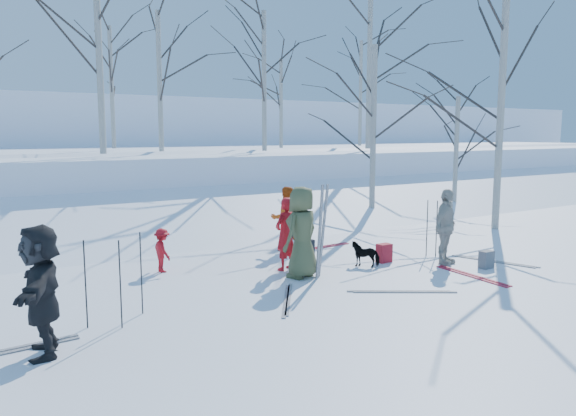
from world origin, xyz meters
TOP-DOWN VIEW (x-y plane):
  - ground at (0.00, 0.00)m, footprint 120.00×120.00m
  - snow_ramp at (0.00, 7.00)m, footprint 70.00×9.49m
  - snow_plateau at (0.00, 17.00)m, footprint 70.00×18.00m
  - far_hill at (0.00, 38.00)m, footprint 90.00×30.00m
  - skier_olive_center at (-0.23, 0.63)m, footprint 1.05×0.87m
  - skier_red_north at (-0.17, 1.34)m, footprint 0.66×0.55m
  - skier_redor_behind at (0.91, 3.00)m, footprint 0.94×0.85m
  - skier_red_seated at (-2.44, 2.57)m, footprint 0.38×0.62m
  - skier_cream_east at (3.09, -0.14)m, footprint 1.07×0.74m
  - skier_grey_west at (-5.32, -0.83)m, footprint 0.85×1.69m
  - dog at (1.49, 0.67)m, footprint 0.64×0.67m
  - upright_ski_left at (0.01, 0.35)m, footprint 0.11×0.17m
  - upright_ski_right at (0.15, 0.42)m, footprint 0.14×0.23m
  - ski_pair_a at (4.22, -0.60)m, footprint 1.25×2.01m
  - ski_pair_b at (2.74, -1.18)m, footprint 0.53×1.93m
  - ski_pair_c at (-1.32, -0.53)m, footprint 1.98×2.09m
  - ski_pair_d at (-5.75, -0.47)m, footprint 0.46×1.93m
  - ski_pair_e at (1.78, 2.80)m, footprint 0.45×1.93m
  - ski_pair_f at (0.72, -1.25)m, footprint 1.94×2.08m
  - ski_pole_a at (-4.17, -0.37)m, footprint 0.02×0.02m
  - ski_pole_b at (0.72, 2.44)m, footprint 0.02×0.02m
  - ski_pole_c at (3.45, 0.45)m, footprint 0.02×0.02m
  - ski_pole_d at (3.35, 0.65)m, footprint 0.02×0.02m
  - ski_pole_e at (-4.60, -0.09)m, footprint 0.02×0.02m
  - ski_pole_f at (-3.69, 0.12)m, footprint 0.02×0.02m
  - backpack_red at (2.08, 0.73)m, footprint 0.32×0.22m
  - backpack_grey at (3.55, -0.89)m, footprint 0.30×0.20m
  - backpack_dark at (0.93, 2.16)m, footprint 0.34×0.24m
  - birch_plateau_b at (9.94, 10.47)m, footprint 6.23×6.23m
  - birch_plateau_c at (4.62, 10.39)m, footprint 4.28×4.28m
  - birch_plateau_e at (-1.47, 10.65)m, footprint 5.65×5.65m
  - birch_plateau_g at (7.25, 13.37)m, footprint 3.40×3.40m
  - birch_plateau_h at (13.05, 14.74)m, footprint 4.42×4.42m
  - birch_plateau_i at (0.59, 16.73)m, footprint 4.30×4.30m
  - birch_plateau_j at (0.96, 11.75)m, footprint 4.17×4.17m
  - birch_edge_b at (7.95, 2.21)m, footprint 5.47×5.47m
  - birch_edge_c at (9.77, 5.39)m, footprint 3.53×3.53m
  - birch_edge_e at (5.91, 5.53)m, footprint 4.60×4.60m

SIDE VIEW (x-z plane):
  - ground at x=0.00m, z-range 0.00..0.00m
  - ski_pair_a at x=4.22m, z-range 0.00..0.02m
  - ski_pair_b at x=2.74m, z-range 0.00..0.02m
  - ski_pair_c at x=-1.32m, z-range 0.00..0.02m
  - ski_pair_d at x=-5.75m, z-range 0.00..0.02m
  - ski_pair_e at x=1.78m, z-range 0.00..0.02m
  - ski_pair_f at x=0.72m, z-range 0.00..0.02m
  - snow_ramp at x=0.00m, z-range -1.91..2.21m
  - backpack_grey at x=3.55m, z-range 0.00..0.38m
  - backpack_dark at x=0.93m, z-range 0.00..0.40m
  - backpack_red at x=2.08m, z-range 0.00..0.42m
  - dog at x=1.49m, z-range 0.00..0.54m
  - skier_red_seated at x=-2.44m, z-range 0.00..0.92m
  - ski_pole_a at x=-4.17m, z-range 0.00..1.34m
  - ski_pole_b at x=0.72m, z-range 0.00..1.34m
  - ski_pole_c at x=3.45m, z-range 0.00..1.34m
  - ski_pole_d at x=3.35m, z-range 0.00..1.34m
  - ski_pole_e at x=-4.60m, z-range 0.00..1.34m
  - ski_pole_f at x=-3.69m, z-range 0.00..1.34m
  - skier_red_north at x=-0.17m, z-range 0.00..1.56m
  - skier_redor_behind at x=0.91m, z-range 0.00..1.59m
  - skier_cream_east at x=3.09m, z-range 0.00..1.68m
  - skier_grey_west at x=-5.32m, z-range 0.00..1.75m
  - skier_olive_center at x=-0.23m, z-range 0.00..1.85m
  - upright_ski_left at x=0.01m, z-range 0.00..1.90m
  - upright_ski_right at x=0.15m, z-range 0.00..1.90m
  - snow_plateau at x=0.00m, z-range -0.10..2.10m
  - far_hill at x=0.00m, z-range -1.00..5.00m
  - birch_edge_c at x=9.77m, z-range 0.00..4.19m
  - birch_edge_e at x=5.91m, z-range 0.00..5.71m
  - birch_edge_b at x=7.95m, z-range 0.00..6.96m
  - birch_plateau_g at x=7.25m, z-range 2.20..6.20m
  - birch_plateau_j at x=0.96m, z-range 2.20..7.30m
  - birch_plateau_c at x=4.62m, z-range 2.20..7.46m
  - birch_plateau_i at x=0.59m, z-range 2.20..7.48m
  - birch_plateau_h at x=13.05m, z-range 2.20..7.65m
  - birch_plateau_e at x=-1.47m, z-range 2.20..9.42m
  - birch_plateau_b at x=9.94m, z-range 2.20..10.24m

